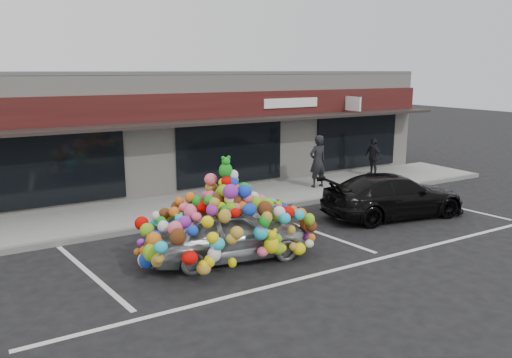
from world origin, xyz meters
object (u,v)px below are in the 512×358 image
black_sedan (394,196)px  pedestrian_c (373,157)px  pedestrian_a (318,161)px  toy_car (228,226)px

black_sedan → pedestrian_c: 5.40m
pedestrian_a → pedestrian_c: (3.22, 0.54, -0.19)m
toy_car → pedestrian_a: (5.92, 4.36, 0.31)m
toy_car → black_sedan: bearing=-75.3°
pedestrian_a → toy_car: bearing=35.5°
black_sedan → pedestrian_a: pedestrian_a is taller
black_sedan → pedestrian_c: size_ratio=2.93×
black_sedan → pedestrian_a: (-0.01, 3.79, 0.46)m
pedestrian_c → pedestrian_a: bearing=-79.4°
toy_car → pedestrian_c: 10.37m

